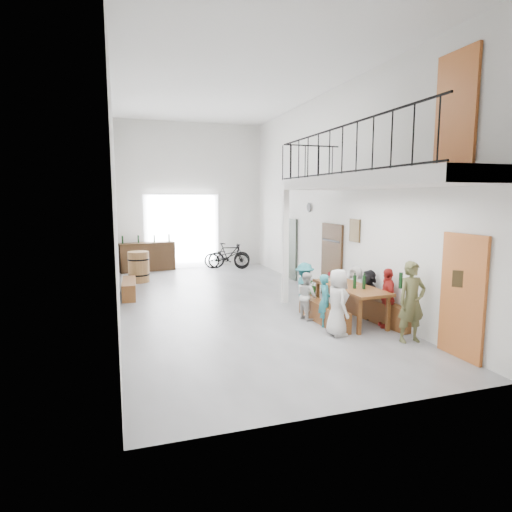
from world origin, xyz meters
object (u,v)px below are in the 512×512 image
object	(u,v)px
tasting_table	(351,290)
side_bench	(129,288)
host_standing	(412,302)
bicycle_near	(227,257)
serving_counter	(147,257)
oak_barrel	(139,267)
bench_inner	(323,313)

from	to	relation	value
tasting_table	side_bench	bearing A→B (deg)	136.17
host_standing	bicycle_near	world-z (taller)	host_standing
tasting_table	bicycle_near	xyz separation A→B (m)	(-0.86, 7.67, -0.25)
bicycle_near	host_standing	bearing A→B (deg)	-149.04
tasting_table	side_bench	size ratio (longest dim) A/B	1.27
side_bench	serving_counter	world-z (taller)	serving_counter
oak_barrel	serving_counter	size ratio (longest dim) A/B	0.49
side_bench	host_standing	world-z (taller)	host_standing
side_bench	oak_barrel	world-z (taller)	oak_barrel
bench_inner	serving_counter	distance (m)	8.63
serving_counter	side_bench	bearing A→B (deg)	-109.59
serving_counter	bicycle_near	bearing A→B (deg)	-17.93
tasting_table	host_standing	bearing A→B (deg)	-77.94
serving_counter	host_standing	xyz separation A→B (m)	(4.18, -9.63, 0.24)
bench_inner	host_standing	xyz separation A→B (m)	(1.00, -1.61, 0.55)
side_bench	serving_counter	distance (m)	4.22
bench_inner	host_standing	world-z (taller)	host_standing
host_standing	bicycle_near	distance (m)	9.28
bench_inner	side_bench	size ratio (longest dim) A/B	1.16
tasting_table	oak_barrel	xyz separation A→B (m)	(-4.18, 5.99, -0.21)
bicycle_near	oak_barrel	bearing A→B (deg)	140.07
tasting_table	bicycle_near	world-z (taller)	bicycle_near
bench_inner	serving_counter	size ratio (longest dim) A/B	0.92
bench_inner	oak_barrel	bearing A→B (deg)	120.19
bench_inner	bicycle_near	world-z (taller)	bicycle_near
side_bench	serving_counter	xyz separation A→B (m)	(0.75, 4.14, 0.30)
tasting_table	bicycle_near	bearing A→B (deg)	93.80
bench_inner	serving_counter	bearing A→B (deg)	110.56
tasting_table	oak_barrel	world-z (taller)	oak_barrel
bicycle_near	serving_counter	bearing A→B (deg)	104.55
host_standing	bicycle_near	bearing A→B (deg)	100.86
bicycle_near	bench_inner	bearing A→B (deg)	-154.87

